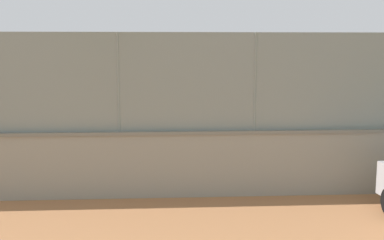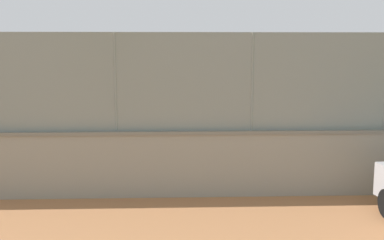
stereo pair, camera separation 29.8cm
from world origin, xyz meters
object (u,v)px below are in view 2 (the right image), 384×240
object	(u,v)px
player_crossing_court	(96,137)
sports_ball	(96,118)
player_baseline_waiting	(81,121)
player_foreground_swinging	(272,118)

from	to	relation	value
player_crossing_court	sports_ball	world-z (taller)	player_crossing_court
player_crossing_court	sports_ball	size ratio (longest dim) A/B	7.30
player_baseline_waiting	player_foreground_swinging	distance (m)	6.95
player_foreground_swinging	player_baseline_waiting	bearing A→B (deg)	3.17
player_foreground_swinging	sports_ball	bearing A→B (deg)	11.53
player_baseline_waiting	player_crossing_court	distance (m)	2.59
player_foreground_swinging	sports_ball	size ratio (longest dim) A/B	8.39
player_foreground_swinging	player_crossing_court	xyz separation A→B (m)	(6.12, 2.84, -0.14)
player_baseline_waiting	player_crossing_court	xyz separation A→B (m)	(-0.82, 2.45, -0.13)
player_crossing_court	player_baseline_waiting	bearing A→B (deg)	-71.54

